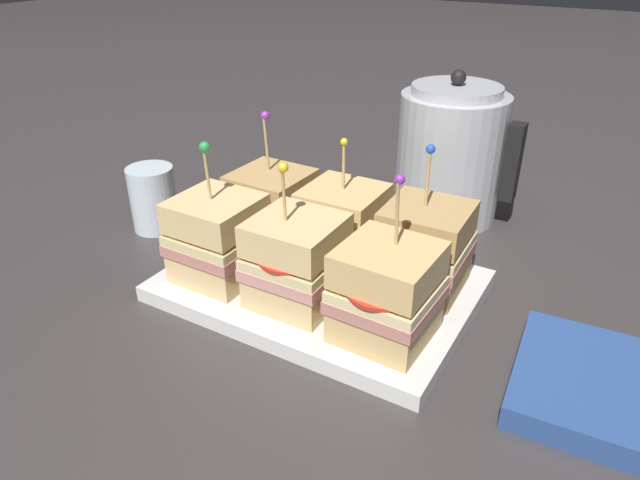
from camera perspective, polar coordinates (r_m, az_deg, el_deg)
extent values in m
plane|color=#383333|center=(0.65, 0.00, -5.23)|extent=(6.00, 6.00, 0.00)
cube|color=silver|center=(0.65, 0.00, -4.86)|extent=(0.33, 0.23, 0.01)
cube|color=silver|center=(0.64, 0.00, -4.19)|extent=(0.33, 0.23, 0.01)
cube|color=#DBB77A|center=(0.65, -9.94, -2.18)|extent=(0.09, 0.09, 0.03)
cube|color=tan|center=(0.64, -10.11, -0.39)|extent=(0.09, 0.09, 0.01)
cube|color=beige|center=(0.63, -10.20, 0.52)|extent=(0.09, 0.09, 0.01)
cylinder|color=red|center=(0.62, -11.13, 0.55)|extent=(0.05, 0.05, 0.00)
cube|color=#E8C281|center=(0.62, -10.40, 2.64)|extent=(0.09, 0.09, 0.03)
cylinder|color=tan|center=(0.60, -11.17, 6.14)|extent=(0.00, 0.01, 0.07)
sphere|color=green|center=(0.59, -11.47, 9.09)|extent=(0.01, 0.01, 0.01)
cube|color=#DBB77A|center=(0.60, -2.43, -4.57)|extent=(0.09, 0.09, 0.03)
cube|color=tan|center=(0.59, -2.48, -2.68)|extent=(0.09, 0.09, 0.01)
cube|color=beige|center=(0.58, -2.50, -1.71)|extent=(0.09, 0.09, 0.01)
cylinder|color=red|center=(0.57, -3.33, -1.73)|extent=(0.06, 0.06, 0.00)
cube|color=#E8C281|center=(0.57, -2.56, 0.55)|extent=(0.09, 0.09, 0.03)
cylinder|color=tan|center=(0.55, -3.60, 4.11)|extent=(0.00, 0.01, 0.07)
sphere|color=yellow|center=(0.54, -3.71, 7.24)|extent=(0.01, 0.01, 0.01)
cube|color=tan|center=(0.55, 6.51, -7.86)|extent=(0.09, 0.09, 0.03)
cube|color=tan|center=(0.54, 6.64, -5.89)|extent=(0.09, 0.09, 0.01)
cube|color=beige|center=(0.53, 6.71, -4.87)|extent=(0.09, 0.09, 0.01)
cylinder|color=red|center=(0.52, 6.07, -4.99)|extent=(0.07, 0.07, 0.00)
cube|color=#E0B771|center=(0.52, 6.87, -2.49)|extent=(0.09, 0.09, 0.03)
cylinder|color=tan|center=(0.51, 7.70, 2.22)|extent=(0.00, 0.01, 0.08)
sphere|color=purple|center=(0.49, 7.98, 6.02)|extent=(0.01, 0.01, 0.01)
cube|color=tan|center=(0.72, -4.73, 1.23)|extent=(0.09, 0.09, 0.03)
cube|color=#B26B60|center=(0.70, -4.80, 2.90)|extent=(0.09, 0.09, 0.01)
cube|color=beige|center=(0.70, -4.84, 3.75)|extent=(0.09, 0.09, 0.01)
cube|color=tan|center=(0.69, -4.91, 5.40)|extent=(0.09, 0.09, 0.03)
cylinder|color=tan|center=(0.68, -5.36, 9.24)|extent=(0.00, 0.01, 0.08)
sphere|color=purple|center=(0.67, -5.51, 12.27)|extent=(0.01, 0.01, 0.01)
cube|color=tan|center=(0.67, 2.26, -0.64)|extent=(0.09, 0.09, 0.03)
cube|color=#B26B60|center=(0.66, 2.30, 1.11)|extent=(0.09, 0.09, 0.01)
cube|color=beige|center=(0.66, 2.32, 2.01)|extent=(0.09, 0.09, 0.01)
cube|color=#E0B771|center=(0.65, 2.36, 3.75)|extent=(0.09, 0.09, 0.03)
cylinder|color=tan|center=(0.63, 2.75, 6.95)|extent=(0.00, 0.00, 0.07)
sphere|color=yellow|center=(0.62, 2.82, 9.72)|extent=(0.01, 0.01, 0.01)
cube|color=tan|center=(0.63, 10.20, -3.12)|extent=(0.09, 0.09, 0.03)
cube|color=#B26B60|center=(0.62, 10.38, -1.30)|extent=(0.09, 0.09, 0.01)
cube|color=beige|center=(0.61, 10.47, -0.37)|extent=(0.09, 0.09, 0.01)
cylinder|color=red|center=(0.60, 10.02, -0.36)|extent=(0.05, 0.05, 0.00)
cube|color=tan|center=(0.60, 10.69, 1.79)|extent=(0.09, 0.09, 0.03)
cylinder|color=tan|center=(0.59, 10.69, 5.68)|extent=(0.00, 0.01, 0.07)
sphere|color=blue|center=(0.57, 11.01, 8.92)|extent=(0.01, 0.01, 0.01)
cylinder|color=#B7BABF|center=(0.81, 12.81, 8.08)|extent=(0.14, 0.14, 0.17)
cylinder|color=#B7BABF|center=(0.79, 13.54, 14.39)|extent=(0.12, 0.12, 0.01)
sphere|color=black|center=(0.78, 13.68, 15.52)|extent=(0.02, 0.02, 0.02)
cube|color=black|center=(0.79, 18.66, 7.37)|extent=(0.02, 0.02, 0.10)
cylinder|color=silver|center=(0.80, -16.33, 4.00)|extent=(0.06, 0.06, 0.09)
cube|color=navy|center=(0.57, 26.52, -13.20)|extent=(0.16, 0.16, 0.02)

